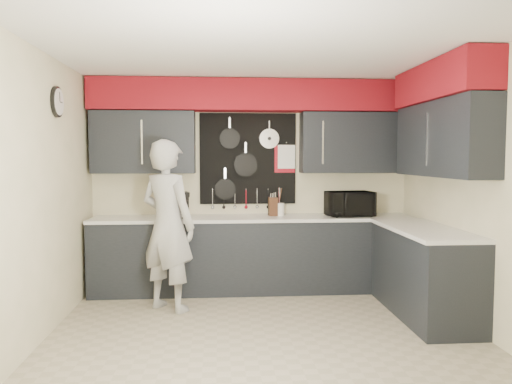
{
  "coord_description": "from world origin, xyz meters",
  "views": [
    {
      "loc": [
        -0.42,
        -4.6,
        1.65
      ],
      "look_at": [
        -0.04,
        0.5,
        1.29
      ],
      "focal_mm": 35.0,
      "sensor_mm": 36.0,
      "label": 1
    }
  ],
  "objects": [
    {
      "name": "ground",
      "position": [
        0.0,
        0.0,
        0.0
      ],
      "size": [
        4.0,
        4.0,
        0.0
      ],
      "primitive_type": "plane",
      "color": "tan",
      "rests_on": "ground"
    },
    {
      "name": "back_wall_assembly",
      "position": [
        0.01,
        1.6,
        2.01
      ],
      "size": [
        4.0,
        0.36,
        2.6
      ],
      "color": "#F7E8BF",
      "rests_on": "ground"
    },
    {
      "name": "right_wall_assembly",
      "position": [
        1.85,
        0.26,
        1.94
      ],
      "size": [
        0.36,
        3.5,
        2.6
      ],
      "color": "#F7E8BF",
      "rests_on": "ground"
    },
    {
      "name": "left_wall_assembly",
      "position": [
        -1.99,
        0.02,
        1.33
      ],
      "size": [
        0.05,
        3.5,
        2.6
      ],
      "color": "#F7E8BF",
      "rests_on": "ground"
    },
    {
      "name": "base_cabinets",
      "position": [
        0.49,
        1.13,
        0.46
      ],
      "size": [
        3.95,
        2.2,
        0.92
      ],
      "color": "black",
      "rests_on": "ground"
    },
    {
      "name": "microwave",
      "position": [
        1.19,
        1.41,
        1.07
      ],
      "size": [
        0.59,
        0.44,
        0.3
      ],
      "primitive_type": "imported",
      "rotation": [
        0.0,
        0.0,
        0.12
      ],
      "color": "black",
      "rests_on": "base_cabinets"
    },
    {
      "name": "knife_block",
      "position": [
        0.25,
        1.5,
        1.03
      ],
      "size": [
        0.11,
        0.11,
        0.23
      ],
      "primitive_type": "cube",
      "rotation": [
        0.0,
        0.0,
        0.09
      ],
      "color": "#332210",
      "rests_on": "base_cabinets"
    },
    {
      "name": "utensil_crock",
      "position": [
        0.33,
        1.52,
        1.0
      ],
      "size": [
        0.12,
        0.12,
        0.16
      ],
      "primitive_type": "cylinder",
      "color": "white",
      "rests_on": "base_cabinets"
    },
    {
      "name": "coffee_maker",
      "position": [
        -0.87,
        1.42,
        1.08
      ],
      "size": [
        0.21,
        0.24,
        0.31
      ],
      "rotation": [
        0.0,
        0.0,
        0.25
      ],
      "color": "black",
      "rests_on": "base_cabinets"
    },
    {
      "name": "person",
      "position": [
        -0.97,
        0.75,
        0.92
      ],
      "size": [
        0.8,
        0.74,
        1.83
      ],
      "primitive_type": "imported",
      "rotation": [
        0.0,
        0.0,
        2.53
      ],
      "color": "#B0AFAD",
      "rests_on": "ground"
    }
  ]
}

